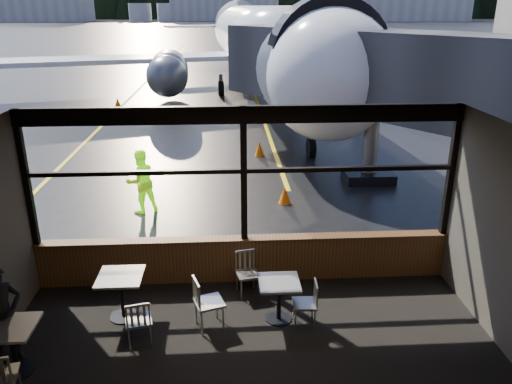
{
  "coord_description": "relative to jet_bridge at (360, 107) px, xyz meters",
  "views": [
    {
      "loc": [
        -0.31,
        -8.77,
        5.16
      ],
      "look_at": [
        0.29,
        1.0,
        1.5
      ],
      "focal_mm": 35.0,
      "sensor_mm": 36.0,
      "label": 1
    }
  ],
  "objects": [
    {
      "name": "jet_bridge",
      "position": [
        0.0,
        0.0,
        0.0
      ],
      "size": [
        9.01,
        11.02,
        4.81
      ],
      "primitive_type": null,
      "color": "#2C2C2E",
      "rests_on": "ground_plane"
    },
    {
      "name": "fuel_tank_b",
      "position": [
        -23.6,
        176.5,
        0.6
      ],
      "size": [
        8.0,
        8.0,
        6.0
      ],
      "primitive_type": "cylinder",
      "color": "silver",
      "rests_on": "ground_plane"
    },
    {
      "name": "chair_near_e",
      "position": [
        -2.65,
        -7.09,
        -1.98
      ],
      "size": [
        0.48,
        0.48,
        0.84
      ],
      "primitive_type": null,
      "rotation": [
        0.0,
        0.0,
        1.52
      ],
      "color": "#ABA59A",
      "rests_on": "carpet_floor"
    },
    {
      "name": "treeline",
      "position": [
        -3.6,
        204.5,
        3.6
      ],
      "size": [
        360.0,
        3.0,
        12.0
      ],
      "primitive_type": "cube",
      "color": "black",
      "rests_on": "ground_plane"
    },
    {
      "name": "cone_nose",
      "position": [
        -2.71,
        3.31,
        -2.15
      ],
      "size": [
        0.37,
        0.37,
        0.51
      ],
      "primitive_type": "cone",
      "color": "orange",
      "rests_on": "ground_plane"
    },
    {
      "name": "mullion_centre",
      "position": [
        -3.6,
        -5.5,
        -0.2
      ],
      "size": [
        0.12,
        0.12,
        2.6
      ],
      "primitive_type": "cube",
      "color": "black",
      "rests_on": "ground"
    },
    {
      "name": "window_sill",
      "position": [
        -3.6,
        -5.5,
        -1.95
      ],
      "size": [
        8.0,
        0.28,
        0.9
      ],
      "primitive_type": "cube",
      "color": "#533119",
      "rests_on": "ground"
    },
    {
      "name": "fuel_tank_a",
      "position": [
        -33.6,
        176.5,
        0.6
      ],
      "size": [
        8.0,
        8.0,
        6.0
      ],
      "primitive_type": "cylinder",
      "color": "silver",
      "rests_on": "ground_plane"
    },
    {
      "name": "hangar_right",
      "position": [
        56.4,
        172.5,
        3.6
      ],
      "size": [
        50.0,
        20.0,
        12.0
      ],
      "primitive_type": null,
      "color": "silver",
      "rests_on": "ground_plane"
    },
    {
      "name": "cone_extra",
      "position": [
        -2.32,
        -1.42,
        -2.16
      ],
      "size": [
        0.35,
        0.35,
        0.48
      ],
      "primitive_type": "cone",
      "color": "orange",
      "rests_on": "ground_plane"
    },
    {
      "name": "fuel_tank_c",
      "position": [
        -13.6,
        176.5,
        0.6
      ],
      "size": [
        8.0,
        8.0,
        6.0
      ],
      "primitive_type": "cylinder",
      "color": "silver",
      "rests_on": "ground_plane"
    },
    {
      "name": "ground_crew",
      "position": [
        -6.18,
        -1.78,
        -1.56
      ],
      "size": [
        1.04,
        0.98,
        1.69
      ],
      "primitive_type": "imported",
      "rotation": [
        0.0,
        0.0,
        3.7
      ],
      "color": "#BFF219",
      "rests_on": "ground_plane"
    },
    {
      "name": "passenger",
      "position": [
        -7.3,
        -7.73,
        -1.59
      ],
      "size": [
        0.7,
        0.7,
        1.63
      ],
      "primitive_type": "imported",
      "rotation": [
        0.0,
        0.0,
        0.77
      ],
      "color": "black",
      "rests_on": "carpet_floor"
    },
    {
      "name": "window_transom",
      "position": [
        -3.6,
        -5.5,
        -0.1
      ],
      "size": [
        8.0,
        0.1,
        0.08
      ],
      "primitive_type": "cube",
      "color": "black",
      "rests_on": "ground"
    },
    {
      "name": "chair_mid_s",
      "position": [
        -5.38,
        -7.4,
        -1.98
      ],
      "size": [
        0.55,
        0.55,
        0.85
      ],
      "primitive_type": null,
      "rotation": [
        0.0,
        0.0,
        0.21
      ],
      "color": "#B2AEA1",
      "rests_on": "carpet_floor"
    },
    {
      "name": "cafe_table_mid",
      "position": [
        -5.77,
        -6.66,
        -1.99
      ],
      "size": [
        0.76,
        0.76,
        0.83
      ],
      "primitive_type": null,
      "color": "gray",
      "rests_on": "carpet_floor"
    },
    {
      "name": "mullion_right",
      "position": [
        0.35,
        -5.5,
        -0.2
      ],
      "size": [
        0.12,
        0.12,
        2.6
      ],
      "primitive_type": "cube",
      "color": "black",
      "rests_on": "ground"
    },
    {
      "name": "ground_plane",
      "position": [
        -3.6,
        114.5,
        -2.4
      ],
      "size": [
        520.0,
        520.0,
        0.0
      ],
      "primitive_type": "plane",
      "color": "black",
      "rests_on": "ground"
    },
    {
      "name": "hangar_mid",
      "position": [
        -3.6,
        179.5,
        2.6
      ],
      "size": [
        38.0,
        15.0,
        10.0
      ],
      "primitive_type": null,
      "color": "silver",
      "rests_on": "ground_plane"
    },
    {
      "name": "chair_near_n",
      "position": [
        -3.56,
        -6.05,
        -1.97
      ],
      "size": [
        0.56,
        0.56,
        0.86
      ],
      "primitive_type": null,
      "rotation": [
        0.0,
        0.0,
        3.36
      ],
      "color": "#A9A499",
      "rests_on": "carpet_floor"
    },
    {
      "name": "hangar_left",
      "position": [
        -73.6,
        174.5,
        3.1
      ],
      "size": [
        45.0,
        18.0,
        11.0
      ],
      "primitive_type": null,
      "color": "silver",
      "rests_on": "ground_plane"
    },
    {
      "name": "cafe_table_near",
      "position": [
        -3.06,
        -6.9,
        -2.02
      ],
      "size": [
        0.69,
        0.69,
        0.76
      ],
      "primitive_type": null,
      "color": "#9C978F",
      "rests_on": "carpet_floor"
    },
    {
      "name": "window_header",
      "position": [
        -3.6,
        -5.5,
        0.95
      ],
      "size": [
        8.0,
        0.18,
        0.3
      ],
      "primitive_type": "cube",
      "color": "black",
      "rests_on": "ground"
    },
    {
      "name": "chair_left_s",
      "position": [
        -7.03,
        -8.65,
        -1.94
      ],
      "size": [
        0.6,
        0.6,
        0.92
      ],
      "primitive_type": null,
      "rotation": [
        0.0,
        0.0,
        0.21
      ],
      "color": "#B3AEA1",
      "rests_on": "carpet_floor"
    },
    {
      "name": "cafe_table_left",
      "position": [
        -7.11,
        -7.99,
        -2.0
      ],
      "size": [
        0.74,
        0.74,
        0.81
      ],
      "primitive_type": null,
      "color": "gray",
      "rests_on": "carpet_floor"
    },
    {
      "name": "mullion_left",
      "position": [
        -7.55,
        -5.5,
        -0.2
      ],
      "size": [
        0.12,
        0.12,
        2.6
      ],
      "primitive_type": "cube",
      "color": "black",
      "rests_on": "ground"
    },
    {
      "name": "ceiling",
      "position": [
        -3.6,
        -8.5,
        1.1
      ],
      "size": [
        8.0,
        6.0,
        0.04
      ],
      "primitive_type": "cube",
      "color": "#38332D",
      "rests_on": "ground"
    },
    {
      "name": "chair_near_w",
      "position": [
        -4.26,
        -7.05,
        -1.92
      ],
      "size": [
        0.66,
        0.66,
        0.96
      ],
      "primitive_type": null,
      "rotation": [
        0.0,
        0.0,
        -1.26
      ],
      "color": "#AAA699",
      "rests_on": "carpet_floor"
    },
    {
      "name": "cone_wing",
      "position": [
        -9.73,
        13.04,
        -2.15
      ],
      "size": [
        0.37,
        0.37,
        0.51
      ],
      "primitive_type": "cone",
      "color": "#FF5E08",
      "rests_on": "ground_plane"
    }
  ]
}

